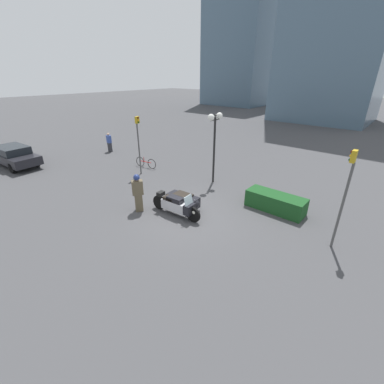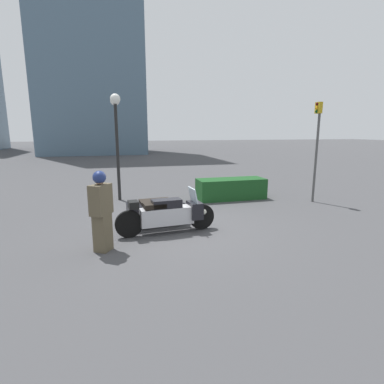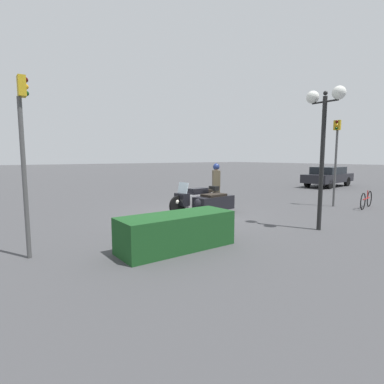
{
  "view_description": "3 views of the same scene",
  "coord_description": "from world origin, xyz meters",
  "px_view_note": "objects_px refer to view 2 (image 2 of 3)",
  "views": [
    {
      "loc": [
        6.83,
        -7.57,
        5.88
      ],
      "look_at": [
        0.36,
        -0.04,
        1.29
      ],
      "focal_mm": 24.0,
      "sensor_mm": 36.0,
      "label": 1
    },
    {
      "loc": [
        -1.71,
        -7.8,
        2.64
      ],
      "look_at": [
        0.39,
        0.01,
        1.0
      ],
      "focal_mm": 28.0,
      "sensor_mm": 36.0,
      "label": 2
    },
    {
      "loc": [
        6.49,
        8.67,
        2.1
      ],
      "look_at": [
        0.35,
        0.3,
        0.88
      ],
      "focal_mm": 28.0,
      "sensor_mm": 36.0,
      "label": 3
    }
  ],
  "objects_px": {
    "police_motorcycle": "(164,212)",
    "officer_rider": "(101,209)",
    "twin_lamp_post": "(116,119)",
    "traffic_light_near": "(317,138)",
    "hedge_bush_curbside": "(231,189)"
  },
  "relations": [
    {
      "from": "officer_rider",
      "to": "hedge_bush_curbside",
      "type": "height_order",
      "value": "officer_rider"
    },
    {
      "from": "police_motorcycle",
      "to": "traffic_light_near",
      "type": "bearing_deg",
      "value": 11.01
    },
    {
      "from": "officer_rider",
      "to": "traffic_light_near",
      "type": "xyz_separation_m",
      "value": [
        7.61,
        2.91,
        1.44
      ]
    },
    {
      "from": "police_motorcycle",
      "to": "officer_rider",
      "type": "distance_m",
      "value": 2.05
    },
    {
      "from": "twin_lamp_post",
      "to": "police_motorcycle",
      "type": "bearing_deg",
      "value": -74.63
    },
    {
      "from": "police_motorcycle",
      "to": "officer_rider",
      "type": "relative_size",
      "value": 1.47
    },
    {
      "from": "officer_rider",
      "to": "twin_lamp_post",
      "type": "distance_m",
      "value": 5.58
    },
    {
      "from": "hedge_bush_curbside",
      "to": "traffic_light_near",
      "type": "distance_m",
      "value": 3.67
    },
    {
      "from": "officer_rider",
      "to": "twin_lamp_post",
      "type": "relative_size",
      "value": 0.46
    },
    {
      "from": "hedge_bush_curbside",
      "to": "twin_lamp_post",
      "type": "distance_m",
      "value": 5.15
    },
    {
      "from": "hedge_bush_curbside",
      "to": "traffic_light_near",
      "type": "relative_size",
      "value": 0.73
    },
    {
      "from": "traffic_light_near",
      "to": "officer_rider",
      "type": "bearing_deg",
      "value": 21.9
    },
    {
      "from": "police_motorcycle",
      "to": "officer_rider",
      "type": "height_order",
      "value": "officer_rider"
    },
    {
      "from": "police_motorcycle",
      "to": "twin_lamp_post",
      "type": "relative_size",
      "value": 0.67
    },
    {
      "from": "police_motorcycle",
      "to": "twin_lamp_post",
      "type": "xyz_separation_m",
      "value": [
        -1.08,
        3.93,
        2.62
      ]
    }
  ]
}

